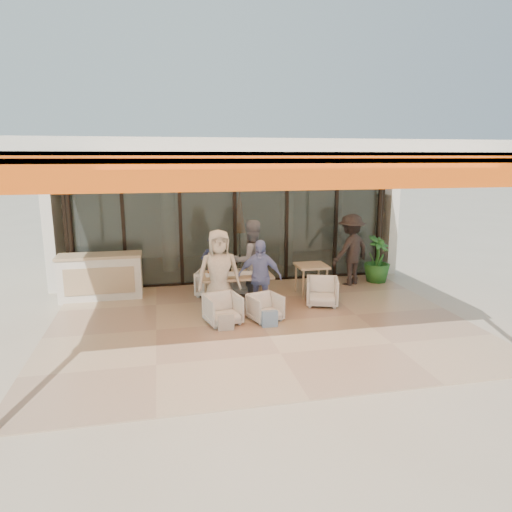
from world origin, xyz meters
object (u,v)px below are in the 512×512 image
(standing_woman, at_px, (351,250))
(chair_far_left, at_px, (212,282))
(chair_near_right, at_px, (265,306))
(diner_grey, at_px, (251,261))
(host_counter, at_px, (101,276))
(chair_near_left, at_px, (223,308))
(diner_periwinkle, at_px, (260,277))
(dining_table, at_px, (236,276))
(chair_far_right, at_px, (247,279))
(diner_navy, at_px, (214,269))
(side_table, at_px, (311,269))
(diner_cream, at_px, (219,273))
(potted_palm, at_px, (377,259))
(side_chair, at_px, (322,290))

(standing_woman, bearing_deg, chair_far_left, -23.22)
(chair_near_right, height_order, diner_grey, diner_grey)
(host_counter, relative_size, chair_near_left, 2.83)
(diner_grey, bearing_deg, diner_periwinkle, 78.22)
(dining_table, xyz_separation_m, chair_far_right, (0.43, 0.94, -0.33))
(chair_far_left, distance_m, chair_near_left, 1.90)
(diner_grey, bearing_deg, diner_navy, -11.78)
(diner_grey, xyz_separation_m, side_table, (1.43, 0.02, -0.28))
(chair_near_right, relative_size, side_table, 0.80)
(chair_near_right, relative_size, diner_cream, 0.33)
(chair_far_left, distance_m, diner_periwinkle, 1.69)
(dining_table, distance_m, diner_grey, 0.66)
(chair_near_right, distance_m, potted_palm, 4.10)
(chair_near_left, relative_size, diner_periwinkle, 0.42)
(dining_table, bearing_deg, standing_woman, 19.77)
(host_counter, height_order, diner_grey, diner_grey)
(diner_navy, bearing_deg, chair_far_left, -89.85)
(chair_far_left, height_order, potted_palm, potted_palm)
(chair_far_right, bearing_deg, side_chair, 156.41)
(diner_periwinkle, distance_m, side_table, 1.71)
(diner_navy, xyz_separation_m, diner_cream, (0.00, -0.90, 0.13))
(chair_far_left, relative_size, diner_navy, 0.44)
(chair_far_right, bearing_deg, chair_near_right, 107.09)
(host_counter, xyz_separation_m, side_chair, (4.76, -1.51, -0.19))
(chair_near_left, xyz_separation_m, diner_grey, (0.84, 1.40, 0.59))
(host_counter, bearing_deg, side_chair, -17.63)
(chair_far_left, bearing_deg, diner_navy, 110.68)
(diner_cream, distance_m, standing_woman, 3.86)
(diner_periwinkle, distance_m, potted_palm, 3.85)
(diner_grey, bearing_deg, chair_far_right, -101.78)
(side_chair, xyz_separation_m, potted_palm, (2.04, 1.50, 0.26))
(chair_far_left, xyz_separation_m, side_table, (2.27, -0.48, 0.30))
(diner_grey, height_order, diner_cream, diner_grey)
(chair_near_left, height_order, diner_grey, diner_grey)
(diner_periwinkle, xyz_separation_m, potted_palm, (3.47, 1.66, -0.17))
(dining_table, relative_size, chair_far_right, 2.08)
(diner_cream, bearing_deg, chair_far_left, 89.06)
(diner_cream, bearing_deg, side_chair, 3.30)
(diner_periwinkle, relative_size, side_table, 2.08)
(dining_table, height_order, diner_periwinkle, diner_periwinkle)
(diner_grey, relative_size, diner_periwinkle, 1.18)
(chair_near_left, distance_m, diner_navy, 1.47)
(chair_far_right, relative_size, diner_grey, 0.39)
(standing_woman, bearing_deg, side_chair, 22.24)
(side_table, relative_size, side_chair, 1.08)
(diner_navy, relative_size, diner_cream, 0.86)
(chair_near_left, bearing_deg, chair_near_right, -13.66)
(chair_near_left, distance_m, diner_grey, 1.73)
(host_counter, relative_size, diner_periwinkle, 1.19)
(side_table, bearing_deg, diner_navy, -179.53)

